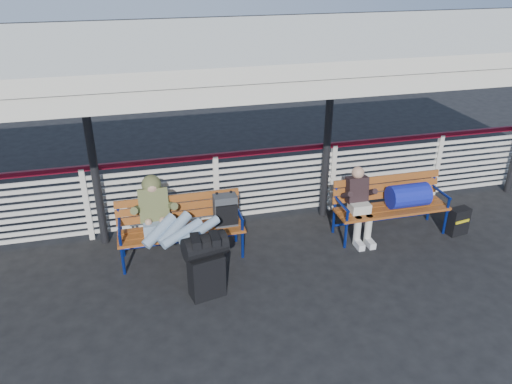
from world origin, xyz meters
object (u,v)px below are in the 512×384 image
object	(u,v)px
bench_left	(195,218)
bench_right	(400,198)
suitcase_side	(458,221)
luggage_stack	(206,263)
companion_person	(359,203)
traveler_man	(172,224)

from	to	relation	value
bench_left	bench_right	bearing A→B (deg)	-2.78
suitcase_side	luggage_stack	bearing A→B (deg)	178.20
bench_right	bench_left	bearing A→B (deg)	177.22
suitcase_side	companion_person	bearing A→B (deg)	159.69
bench_left	companion_person	size ratio (longest dim) A/B	1.57
bench_left	traveler_man	xyz separation A→B (m)	(-0.36, -0.34, 0.14)
bench_right	luggage_stack	bearing A→B (deg)	-164.75
bench_right	traveler_man	xyz separation A→B (m)	(-3.55, -0.19, 0.13)
bench_right	traveler_man	bearing A→B (deg)	-176.96
luggage_stack	bench_right	size ratio (longest dim) A/B	0.51
traveler_man	companion_person	size ratio (longest dim) A/B	1.43
luggage_stack	companion_person	xyz separation A→B (m)	(2.52, 0.87, 0.10)
luggage_stack	suitcase_side	distance (m)	4.17
companion_person	luggage_stack	bearing A→B (deg)	-160.86
bench_left	companion_person	bearing A→B (deg)	-3.56
luggage_stack	traveler_man	xyz separation A→B (m)	(-0.35, 0.69, 0.24)
luggage_stack	suitcase_side	xyz separation A→B (m)	(4.12, 0.58, -0.27)
companion_person	suitcase_side	distance (m)	1.67
companion_person	traveler_man	bearing A→B (deg)	-176.24
luggage_stack	bench_right	bearing A→B (deg)	2.71
luggage_stack	traveler_man	distance (m)	0.80
luggage_stack	bench_left	distance (m)	1.04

